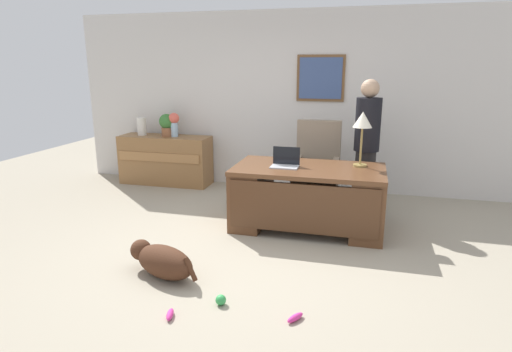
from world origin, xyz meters
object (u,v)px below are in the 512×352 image
potted_plant (167,124)px  dog_lying (162,261)px  desk (308,196)px  desk_lamp (363,123)px  dog_toy_ball (221,300)px  dog_toy_bone (170,314)px  credenza (166,160)px  person_standing (366,145)px  armchair (317,169)px  laptop (285,162)px  vase_empty (142,126)px  dog_toy_plush (295,318)px  vase_with_flowers (174,123)px

potted_plant → dog_lying: bearing=-65.3°
desk → desk_lamp: desk_lamp is taller
dog_toy_ball → dog_toy_bone: (-0.32, -0.27, -0.02)m
dog_lying → credenza: bearing=115.5°
desk → person_standing: (0.64, 0.78, 0.50)m
armchair → laptop: 0.99m
armchair → person_standing: bearing=-10.9°
vase_empty → dog_toy_plush: bearing=-47.0°
person_standing → dog_toy_plush: bearing=-99.4°
potted_plant → dog_toy_bone: size_ratio=2.34×
desk → vase_with_flowers: vase_with_flowers is taller
vase_empty → dog_toy_plush: 4.66m
vase_with_flowers → desk_lamp: bearing=-22.0°
vase_with_flowers → dog_toy_plush: 4.31m
desk → desk_lamp: size_ratio=2.72×
potted_plant → dog_toy_plush: bearing=-51.5°
dog_lying → dog_toy_plush: bearing=-16.8°
vase_with_flowers → vase_empty: vase_with_flowers is taller
armchair → desk_lamp: 1.16m
dog_lying → laptop: laptop is taller
person_standing → dog_toy_ball: (-1.07, -2.65, -0.86)m
dog_toy_bone → dog_toy_ball: bearing=39.8°
desk → laptop: bearing=-178.0°
vase_with_flowers → potted_plant: vase_with_flowers is taller
dog_lying → vase_with_flowers: (-1.23, 2.95, 0.86)m
armchair → potted_plant: bearing=168.3°
desk_lamp → vase_with_flowers: 3.17m
dog_lying → vase_with_flowers: bearing=112.6°
desk_lamp → vase_empty: (-3.50, 1.18, -0.32)m
credenza → dog_toy_ball: (2.09, -3.28, -0.35)m
person_standing → dog_toy_bone: 3.35m
vase_with_flowers → dog_toy_plush: vase_with_flowers is taller
desk → vase_empty: (-2.93, 1.41, 0.53)m
desk_lamp → dog_toy_ball: bearing=-115.8°
desk_lamp → potted_plant: size_ratio=1.78×
armchair → desk_lamp: size_ratio=1.83×
desk → laptop: 0.48m
dog_toy_plush → laptop: bearing=103.4°
desk → person_standing: person_standing is taller
person_standing → desk_lamp: person_standing is taller
credenza → laptop: (2.26, -1.42, 0.41)m
credenza → dog_toy_bone: 3.98m
dog_lying → potted_plant: 3.35m
vase_empty → desk_lamp: bearing=-18.7°
desk → vase_with_flowers: (-2.35, 1.41, 0.61)m
dog_toy_ball → dog_toy_plush: 0.63m
desk → dog_toy_ball: bearing=-103.2°
desk → armchair: 0.91m
dog_lying → armchair: bearing=65.4°
dog_lying → desk_lamp: bearing=46.1°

